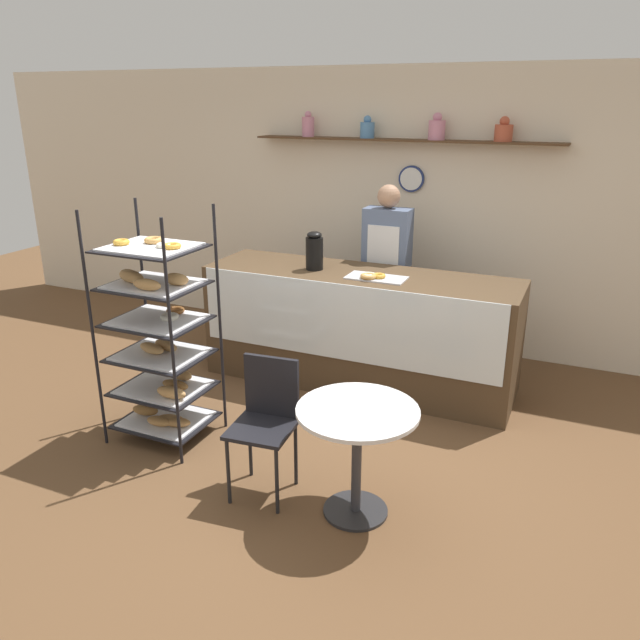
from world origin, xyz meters
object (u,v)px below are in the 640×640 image
Objects in this scene: cafe_table at (357,435)px; donut_tray_counter at (374,277)px; coffee_carafe at (314,251)px; pastry_rack at (159,339)px; person_worker at (386,268)px; cafe_chair at (267,412)px.

donut_tray_counter is at bearing 106.64° from cafe_table.
cafe_table is 2.11m from coffee_carafe.
donut_tray_counter is at bearing -7.86° from coffee_carafe.
pastry_rack is 1.02× the size of person_worker.
cafe_chair is at bearing -90.37° from person_worker.
cafe_table is 2.18× the size of coffee_carafe.
pastry_rack reaches higher than person_worker.
cafe_chair is 1.86m from coffee_carafe.
cafe_table is at bearing -58.38° from coffee_carafe.
donut_tray_counter is (0.57, -0.08, -0.14)m from coffee_carafe.
pastry_rack is at bearing -130.16° from donut_tray_counter.
cafe_chair is (1.01, -0.27, -0.23)m from pastry_rack.
coffee_carafe reaches higher than cafe_table.
pastry_rack reaches higher than cafe_table.
coffee_carafe is (-0.44, 1.69, 0.62)m from cafe_chair.
pastry_rack is at bearing 169.81° from cafe_table.
cafe_table is 0.62m from cafe_chair.
cafe_table is 0.82× the size of cafe_chair.
person_worker reaches higher than coffee_carafe.
person_worker is (1.03, 2.02, 0.15)m from pastry_rack.
cafe_chair is (-0.62, 0.02, 0.01)m from cafe_table.
pastry_rack reaches higher than donut_tray_counter.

